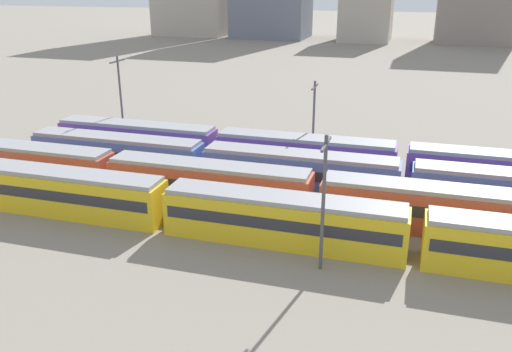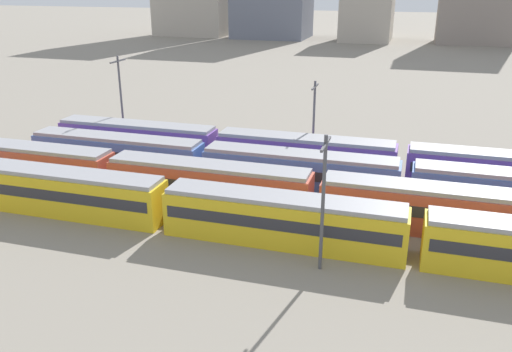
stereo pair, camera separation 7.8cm
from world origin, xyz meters
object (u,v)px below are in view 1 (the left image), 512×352
(train_track_0, at_px, (416,236))
(catenary_pole_3, at_px, (121,97))
(train_track_1, at_px, (438,209))
(catenary_pole_2, at_px, (324,197))
(train_track_3, at_px, (305,154))
(catenary_pole_1, at_px, (314,118))

(train_track_0, xyz_separation_m, catenary_pole_3, (-33.36, 18.67, 3.88))
(train_track_1, height_order, catenary_pole_2, catenary_pole_2)
(train_track_0, distance_m, catenary_pole_2, 7.56)
(catenary_pole_3, bearing_deg, train_track_0, -29.24)
(train_track_0, bearing_deg, catenary_pole_3, 150.76)
(train_track_3, bearing_deg, train_track_0, -54.76)
(train_track_1, relative_size, catenary_pole_1, 10.57)
(catenary_pole_2, bearing_deg, catenary_pole_1, 102.40)
(train_track_3, height_order, catenary_pole_2, catenary_pole_2)
(train_track_1, distance_m, catenary_pole_2, 11.68)
(train_track_0, bearing_deg, catenary_pole_2, -153.75)
(catenary_pole_1, height_order, catenary_pole_2, catenary_pole_2)
(train_track_0, relative_size, train_track_3, 1.34)
(train_track_0, height_order, catenary_pole_3, catenary_pole_3)
(train_track_0, xyz_separation_m, catenary_pole_2, (-6.07, -2.99, 3.37))
(train_track_1, xyz_separation_m, train_track_3, (-12.56, 10.40, -0.00))
(train_track_3, relative_size, catenary_pole_3, 5.34)
(train_track_0, height_order, train_track_1, same)
(train_track_3, height_order, catenary_pole_3, catenary_pole_3)
(catenary_pole_1, bearing_deg, train_track_0, -59.69)
(train_track_0, distance_m, catenary_pole_3, 38.43)
(train_track_0, distance_m, train_track_1, 5.42)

